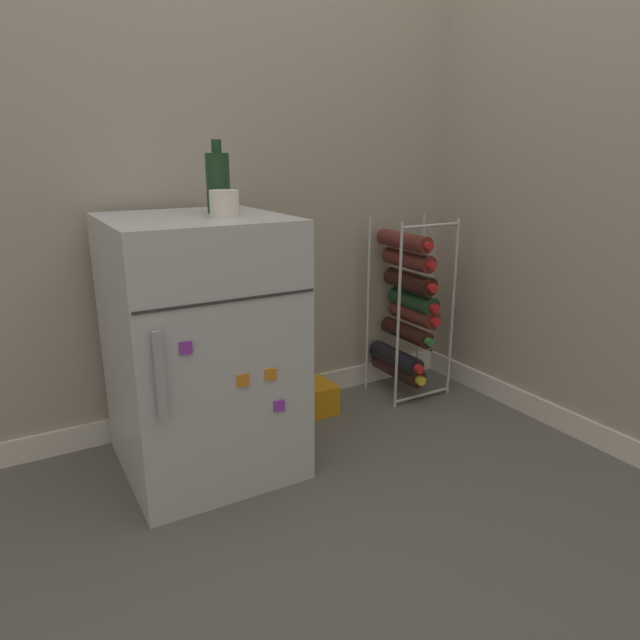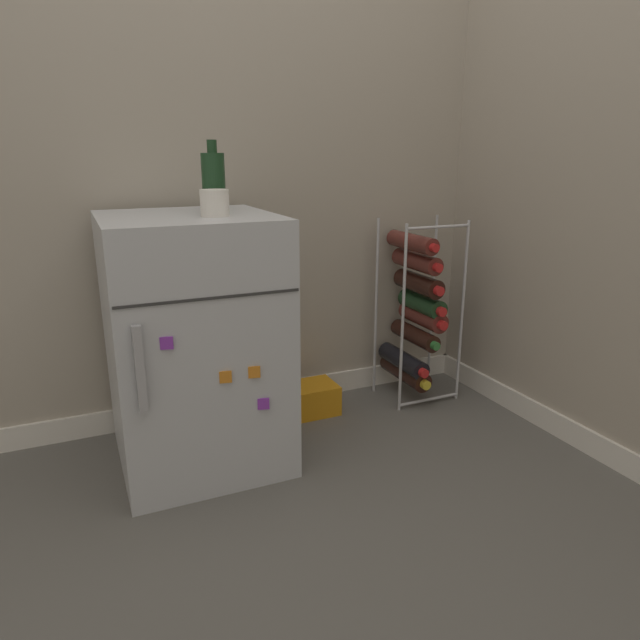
% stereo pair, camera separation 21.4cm
% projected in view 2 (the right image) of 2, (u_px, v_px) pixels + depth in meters
% --- Properties ---
extents(ground_plane, '(14.00, 14.00, 0.00)m').
position_uv_depth(ground_plane, '(318.00, 486.00, 1.82)').
color(ground_plane, '#56544F').
extents(wall_back, '(6.93, 0.07, 2.50)m').
position_uv_depth(wall_back, '(241.00, 91.00, 2.08)').
color(wall_back, '#9E9384').
rests_on(wall_back, ground_plane).
extents(mini_fridge, '(0.53, 0.58, 0.84)m').
position_uv_depth(mini_fridge, '(195.00, 342.00, 1.89)').
color(mini_fridge, '#B7BABF').
rests_on(mini_fridge, ground_plane).
extents(wine_rack, '(0.30, 0.31, 0.77)m').
position_uv_depth(wine_rack, '(415.00, 314.00, 2.40)').
color(wine_rack, '#B2B2B7').
rests_on(wine_rack, ground_plane).
extents(soda_box, '(0.29, 0.16, 0.12)m').
position_uv_depth(soda_box, '(301.00, 400.00, 2.31)').
color(soda_box, orange).
rests_on(soda_box, ground_plane).
extents(fridge_top_cup, '(0.09, 0.09, 0.08)m').
position_uv_depth(fridge_top_cup, '(215.00, 203.00, 1.71)').
color(fridge_top_cup, silver).
rests_on(fridge_top_cup, mini_fridge).
extents(fridge_top_bottle, '(0.07, 0.07, 0.22)m').
position_uv_depth(fridge_top_bottle, '(214.00, 181.00, 1.83)').
color(fridge_top_bottle, '#19381E').
rests_on(fridge_top_bottle, mini_fridge).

